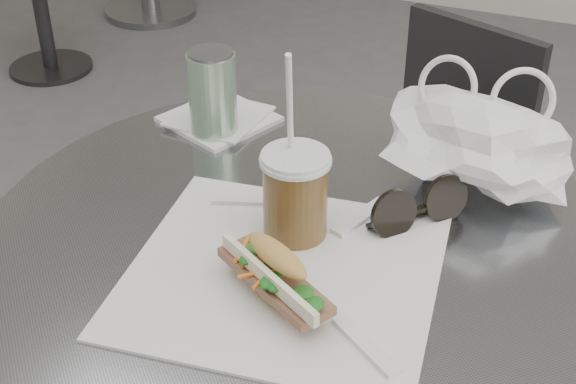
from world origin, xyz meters
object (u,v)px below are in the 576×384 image
at_px(iced_coffee, 295,194).
at_px(sunglasses, 418,209).
at_px(banh_mi, 275,275).
at_px(chair_far, 415,225).
at_px(drink_can, 213,95).

height_order(iced_coffee, sunglasses, iced_coffee).
xyz_separation_m(banh_mi, iced_coffee, (-0.03, 0.11, 0.02)).
bearing_deg(chair_far, drink_can, 88.72).
bearing_deg(banh_mi, sunglasses, 92.70).
distance_m(chair_far, iced_coffee, 0.80).
relative_size(iced_coffee, sunglasses, 2.03).
relative_size(chair_far, iced_coffee, 3.10).
height_order(chair_far, sunglasses, sunglasses).
distance_m(banh_mi, iced_coffee, 0.12).
bearing_deg(sunglasses, chair_far, 53.01).
bearing_deg(banh_mi, iced_coffee, 133.28).
bearing_deg(chair_far, iced_coffee, 111.53).
bearing_deg(iced_coffee, drink_can, 137.99).
bearing_deg(drink_can, iced_coffee, -42.01).
xyz_separation_m(chair_far, banh_mi, (0.02, -0.76, 0.45)).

